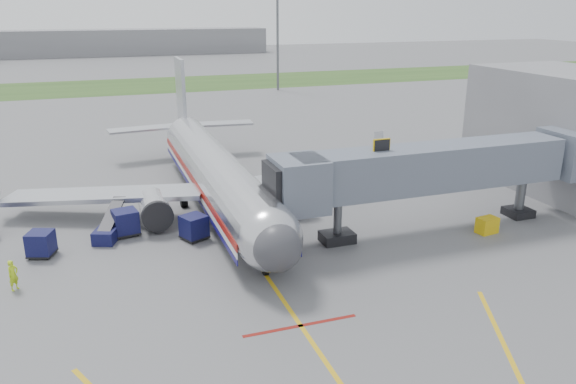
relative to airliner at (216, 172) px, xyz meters
name	(u,v)px	position (x,y,z in m)	size (l,w,h in m)	color
ground	(276,289)	(0.00, -15.25, -2.65)	(400.00, 400.00, 0.00)	#565659
grass_strip	(136,86)	(0.00, 74.75, -2.64)	(300.00, 25.00, 0.01)	#2D4C1E
apron_markings	(328,365)	(0.00, -22.65, -2.64)	(21.52, 50.00, 0.01)	gold
airliner	(216,172)	(0.00, 0.00, 0.00)	(32.10, 35.67, 10.25)	silver
jet_bridge	(430,169)	(12.86, -10.25, 1.82)	(25.30, 4.00, 6.90)	slate
terminal	(570,130)	(30.00, -5.25, 2.35)	(10.00, 16.00, 10.00)	slate
light_mast_right	(278,31)	(25.00, 59.75, 8.13)	(2.00, 0.44, 20.40)	#595B60
distant_terminal	(81,43)	(-10.00, 154.75, 1.35)	(120.00, 14.00, 8.00)	slate
baggage_cart_a	(194,227)	(-3.00, -6.55, -1.79)	(2.07, 2.07, 1.69)	#0C0F35
baggage_cart_b	(41,244)	(-12.67, -6.06, -1.82)	(1.93, 1.93, 1.63)	#0C0F35
baggage_cart_c	(126,222)	(-7.34, -4.21, -1.74)	(1.93, 1.93, 1.79)	#0C0F35
belt_loader	(111,229)	(-8.37, -4.18, -2.12)	(2.65, 4.43, 2.10)	#0C0F35
ground_power_cart	(487,225)	(16.57, -12.25, -2.09)	(1.54, 1.14, 1.13)	gold
ramp_worker	(13,275)	(-13.83, -10.41, -1.75)	(0.65, 0.43, 1.79)	#B7DE1A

